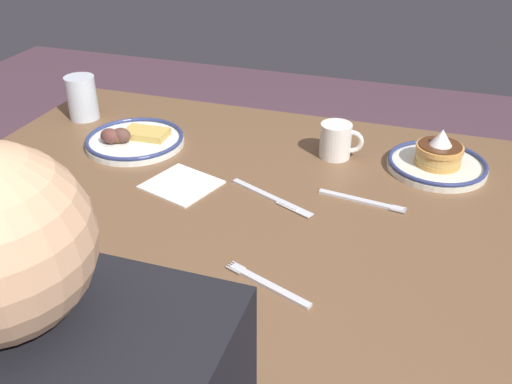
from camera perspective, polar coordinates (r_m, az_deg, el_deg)
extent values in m
cube|color=brown|center=(1.24, -0.68, -1.51)|extent=(1.46, 1.00, 0.04)
cylinder|color=brown|center=(1.75, 23.65, -8.77)|extent=(0.06, 0.06, 0.71)
cylinder|color=brown|center=(1.98, -14.01, -1.97)|extent=(0.06, 0.06, 0.71)
cylinder|color=white|center=(1.50, -12.21, 5.01)|extent=(0.26, 0.26, 0.01)
torus|color=navy|center=(1.50, -12.26, 5.42)|extent=(0.25, 0.25, 0.01)
cube|color=tan|center=(1.51, -11.17, 5.87)|extent=(0.12, 0.07, 0.02)
ellipsoid|color=brown|center=(1.49, -14.07, 5.43)|extent=(0.04, 0.03, 0.03)
ellipsoid|color=brown|center=(1.49, -14.65, 5.54)|extent=(0.05, 0.04, 0.04)
ellipsoid|color=brown|center=(1.49, -13.57, 5.64)|extent=(0.05, 0.04, 0.04)
cylinder|color=silver|center=(1.42, 17.92, 2.50)|extent=(0.24, 0.24, 0.01)
torus|color=navy|center=(1.41, 18.00, 2.93)|extent=(0.23, 0.23, 0.01)
cylinder|color=gold|center=(1.41, 18.00, 2.96)|extent=(0.11, 0.11, 0.01)
cylinder|color=tan|center=(1.41, 18.08, 3.40)|extent=(0.11, 0.11, 0.01)
cylinder|color=tan|center=(1.40, 18.16, 3.83)|extent=(0.11, 0.11, 0.01)
cylinder|color=#DA984B|center=(1.40, 18.24, 4.27)|extent=(0.11, 0.11, 0.01)
cylinder|color=#4C2814|center=(1.39, 18.29, 4.55)|extent=(0.10, 0.10, 0.00)
cone|color=white|center=(1.38, 18.43, 5.32)|extent=(0.05, 0.05, 0.04)
cylinder|color=white|center=(1.41, 8.10, 5.22)|extent=(0.08, 0.08, 0.09)
torus|color=white|center=(1.41, 9.69, 5.08)|extent=(0.06, 0.02, 0.06)
cylinder|color=brown|center=(1.39, 8.19, 6.26)|extent=(0.07, 0.07, 0.01)
cylinder|color=silver|center=(1.68, -17.32, 9.17)|extent=(0.08, 0.08, 0.12)
cylinder|color=black|center=(1.69, -17.22, 8.58)|extent=(0.07, 0.07, 0.08)
cube|color=black|center=(1.19, -23.13, -4.46)|extent=(0.16, 0.10, 0.01)
cube|color=white|center=(1.29, -7.60, 0.77)|extent=(0.19, 0.18, 0.00)
cube|color=silver|center=(0.99, 1.37, -9.51)|extent=(0.17, 0.07, 0.01)
cube|color=silver|center=(1.03, -1.74, -7.47)|extent=(0.03, 0.01, 0.00)
cube|color=silver|center=(1.03, -1.96, -7.63)|extent=(0.03, 0.01, 0.00)
cube|color=silver|center=(1.02, -2.18, -7.79)|extent=(0.03, 0.01, 0.00)
cube|color=silver|center=(1.02, -2.40, -7.95)|extent=(0.03, 0.01, 0.00)
cube|color=silver|center=(1.24, 10.56, -0.84)|extent=(0.19, 0.04, 0.01)
cube|color=silver|center=(1.22, 14.23, -1.89)|extent=(0.03, 0.01, 0.00)
cube|color=silver|center=(1.22, 14.30, -1.76)|extent=(0.03, 0.01, 0.00)
cube|color=silver|center=(1.23, 14.36, -1.62)|extent=(0.03, 0.01, 0.00)
cube|color=silver|center=(1.23, 14.43, -1.49)|extent=(0.03, 0.01, 0.00)
cube|color=silver|center=(1.24, 0.92, -0.26)|extent=(0.18, 0.09, 0.01)
cube|color=silver|center=(1.20, 3.95, -1.68)|extent=(0.09, 0.06, 0.00)
cylinder|color=#E1A388|center=(0.86, -14.05, -15.00)|extent=(0.08, 0.08, 0.26)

